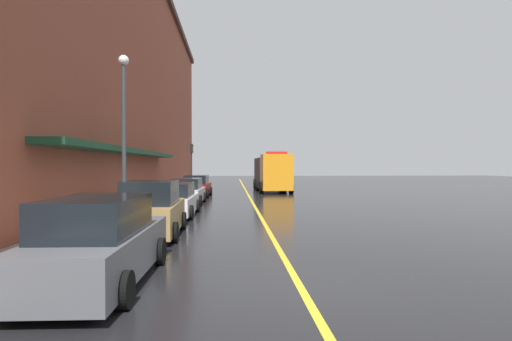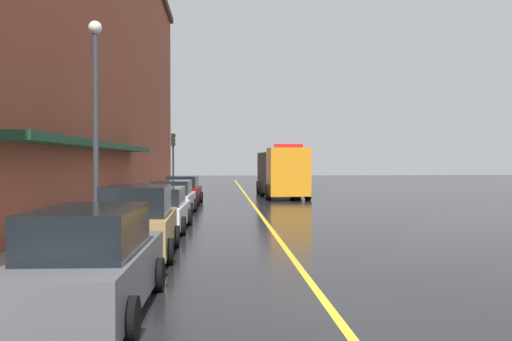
{
  "view_description": "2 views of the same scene",
  "coord_description": "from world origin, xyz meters",
  "px_view_note": "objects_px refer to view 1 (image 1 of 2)",
  "views": [
    {
      "loc": [
        -1.33,
        -7.72,
        2.37
      ],
      "look_at": [
        0.74,
        27.03,
        1.9
      ],
      "focal_mm": 28.96,
      "sensor_mm": 36.0,
      "label": 1
    },
    {
      "loc": [
        -1.86,
        -8.71,
        2.52
      ],
      "look_at": [
        0.48,
        27.73,
        1.81
      ],
      "focal_mm": 39.82,
      "sensor_mm": 36.0,
      "label": 2
    }
  ],
  "objects_px": {
    "parked_car_1": "(152,210)",
    "utility_truck": "(272,173)",
    "parked_car_3": "(187,192)",
    "parking_meter_0": "(47,225)",
    "parked_car_4": "(197,187)",
    "traffic_light_near": "(192,157)",
    "parked_car_0": "(100,243)",
    "parked_car_2": "(174,200)",
    "street_lamp_left": "(124,118)",
    "parking_meter_2": "(171,185)",
    "parking_meter_1": "(162,187)"
  },
  "relations": [
    {
      "from": "utility_truck",
      "to": "parked_car_4",
      "type": "bearing_deg",
      "value": -47.72
    },
    {
      "from": "parked_car_2",
      "to": "parking_meter_0",
      "type": "height_order",
      "value": "parked_car_2"
    },
    {
      "from": "parked_car_1",
      "to": "parking_meter_2",
      "type": "bearing_deg",
      "value": 4.76
    },
    {
      "from": "utility_truck",
      "to": "street_lamp_left",
      "type": "height_order",
      "value": "street_lamp_left"
    },
    {
      "from": "parked_car_0",
      "to": "parked_car_3",
      "type": "bearing_deg",
      "value": 1.21
    },
    {
      "from": "parked_car_2",
      "to": "parked_car_0",
      "type": "bearing_deg",
      "value": -178.71
    },
    {
      "from": "parked_car_3",
      "to": "parking_meter_2",
      "type": "relative_size",
      "value": 3.24
    },
    {
      "from": "parked_car_2",
      "to": "parked_car_4",
      "type": "relative_size",
      "value": 1.02
    },
    {
      "from": "parking_meter_1",
      "to": "street_lamp_left",
      "type": "bearing_deg",
      "value": -95.57
    },
    {
      "from": "parked_car_1",
      "to": "parked_car_4",
      "type": "distance_m",
      "value": 16.96
    },
    {
      "from": "utility_truck",
      "to": "street_lamp_left",
      "type": "bearing_deg",
      "value": -25.36
    },
    {
      "from": "street_lamp_left",
      "to": "parking_meter_1",
      "type": "bearing_deg",
      "value": 84.43
    },
    {
      "from": "utility_truck",
      "to": "traffic_light_near",
      "type": "relative_size",
      "value": 1.98
    },
    {
      "from": "parked_car_0",
      "to": "parked_car_4",
      "type": "height_order",
      "value": "parked_car_0"
    },
    {
      "from": "parked_car_3",
      "to": "street_lamp_left",
      "type": "relative_size",
      "value": 0.62
    },
    {
      "from": "street_lamp_left",
      "to": "parked_car_0",
      "type": "bearing_deg",
      "value": -78.35
    },
    {
      "from": "traffic_light_near",
      "to": "parked_car_0",
      "type": "bearing_deg",
      "value": -87.66
    },
    {
      "from": "parked_car_3",
      "to": "parking_meter_0",
      "type": "xyz_separation_m",
      "value": [
        -1.36,
        -15.82,
        0.32
      ]
    },
    {
      "from": "parked_car_1",
      "to": "parked_car_3",
      "type": "bearing_deg",
      "value": -0.81
    },
    {
      "from": "parking_meter_0",
      "to": "traffic_light_near",
      "type": "bearing_deg",
      "value": 89.89
    },
    {
      "from": "street_lamp_left",
      "to": "parked_car_3",
      "type": "bearing_deg",
      "value": 74.32
    },
    {
      "from": "parked_car_2",
      "to": "parked_car_4",
      "type": "height_order",
      "value": "parked_car_4"
    },
    {
      "from": "parking_meter_1",
      "to": "traffic_light_near",
      "type": "distance_m",
      "value": 17.25
    },
    {
      "from": "parked_car_1",
      "to": "utility_truck",
      "type": "xyz_separation_m",
      "value": [
        6.26,
        22.9,
        0.8
      ]
    },
    {
      "from": "parked_car_2",
      "to": "traffic_light_near",
      "type": "xyz_separation_m",
      "value": [
        -1.32,
        22.08,
        2.43
      ]
    },
    {
      "from": "parked_car_2",
      "to": "street_lamp_left",
      "type": "bearing_deg",
      "value": 122.08
    },
    {
      "from": "parked_car_1",
      "to": "utility_truck",
      "type": "distance_m",
      "value": 23.76
    },
    {
      "from": "street_lamp_left",
      "to": "traffic_light_near",
      "type": "height_order",
      "value": "street_lamp_left"
    },
    {
      "from": "parked_car_0",
      "to": "parked_car_4",
      "type": "bearing_deg",
      "value": 0.91
    },
    {
      "from": "parked_car_3",
      "to": "street_lamp_left",
      "type": "distance_m",
      "value": 8.11
    },
    {
      "from": "parked_car_0",
      "to": "parked_car_2",
      "type": "relative_size",
      "value": 1.04
    },
    {
      "from": "utility_truck",
      "to": "parking_meter_2",
      "type": "relative_size",
      "value": 6.4
    },
    {
      "from": "parked_car_4",
      "to": "parking_meter_0",
      "type": "height_order",
      "value": "parked_car_4"
    },
    {
      "from": "parked_car_3",
      "to": "parking_meter_0",
      "type": "relative_size",
      "value": 3.24
    },
    {
      "from": "parked_car_0",
      "to": "parking_meter_0",
      "type": "bearing_deg",
      "value": 58.7
    },
    {
      "from": "parked_car_3",
      "to": "parked_car_4",
      "type": "relative_size",
      "value": 0.93
    },
    {
      "from": "parked_car_3",
      "to": "parking_meter_2",
      "type": "distance_m",
      "value": 3.03
    },
    {
      "from": "parked_car_0",
      "to": "parked_car_4",
      "type": "xyz_separation_m",
      "value": [
        0.05,
        22.49,
        -0.05
      ]
    },
    {
      "from": "parked_car_3",
      "to": "street_lamp_left",
      "type": "xyz_separation_m",
      "value": [
        -1.96,
        -6.97,
        3.66
      ]
    },
    {
      "from": "parked_car_3",
      "to": "parked_car_1",
      "type": "bearing_deg",
      "value": -178.05
    },
    {
      "from": "parked_car_3",
      "to": "parked_car_4",
      "type": "height_order",
      "value": "parked_car_4"
    },
    {
      "from": "parked_car_2",
      "to": "traffic_light_near",
      "type": "height_order",
      "value": "traffic_light_near"
    },
    {
      "from": "parking_meter_2",
      "to": "parked_car_4",
      "type": "bearing_deg",
      "value": 64.82
    },
    {
      "from": "parked_car_0",
      "to": "parked_car_3",
      "type": "distance_m",
      "value": 16.71
    },
    {
      "from": "parking_meter_1",
      "to": "parked_car_2",
      "type": "bearing_deg",
      "value": -74.42
    },
    {
      "from": "utility_truck",
      "to": "street_lamp_left",
      "type": "distance_m",
      "value": 20.61
    },
    {
      "from": "parked_car_4",
      "to": "parking_meter_0",
      "type": "xyz_separation_m",
      "value": [
        -1.45,
        -21.6,
        0.3
      ]
    },
    {
      "from": "utility_truck",
      "to": "parking_meter_2",
      "type": "height_order",
      "value": "utility_truck"
    },
    {
      "from": "parked_car_3",
      "to": "parking_meter_0",
      "type": "height_order",
      "value": "parked_car_3"
    },
    {
      "from": "parked_car_1",
      "to": "parked_car_3",
      "type": "xyz_separation_m",
      "value": [
        -0.02,
        11.18,
        -0.12
      ]
    }
  ]
}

